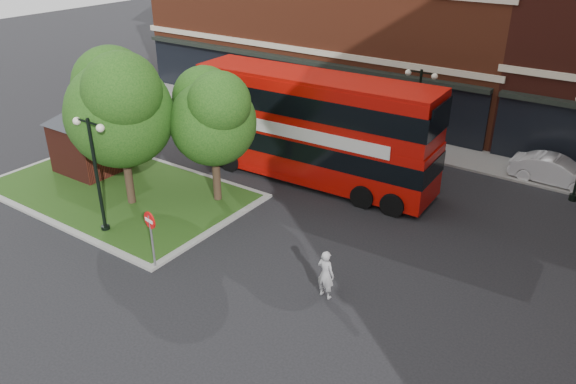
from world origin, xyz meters
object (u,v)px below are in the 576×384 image
Objects in this scene: car_silver at (322,119)px; car_white at (555,171)px; bus at (314,121)px; woman at (326,274)px.

car_silver is 13.45m from car_white.
bus is 9.88m from woman.
woman reaches higher than car_white.
woman is 16.90m from car_silver.
car_white is (13.45, -0.10, 0.03)m from car_silver.
bus reaches higher than car_silver.
woman is 0.44× the size of car_white.
bus is 12.11m from car_white.
woman is at bearing -57.12° from bus.
bus is at bearing 123.64° from car_white.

